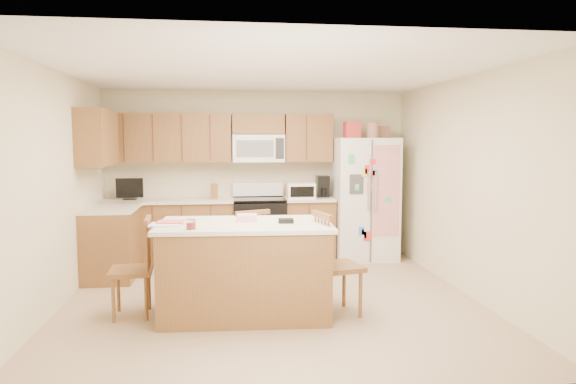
{
  "coord_description": "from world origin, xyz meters",
  "views": [
    {
      "loc": [
        -0.5,
        -5.55,
        1.77
      ],
      "look_at": [
        0.23,
        0.35,
        1.17
      ],
      "focal_mm": 32.0,
      "sensor_mm": 36.0,
      "label": 1
    }
  ],
  "objects": [
    {
      "name": "ground",
      "position": [
        0.0,
        0.0,
        0.0
      ],
      "size": [
        4.5,
        4.5,
        0.0
      ],
      "primitive_type": "plane",
      "color": "tan",
      "rests_on": "ground"
    },
    {
      "name": "room_shell",
      "position": [
        0.0,
        0.0,
        1.44
      ],
      "size": [
        4.6,
        4.6,
        2.52
      ],
      "color": "beige",
      "rests_on": "ground"
    },
    {
      "name": "cabinetry",
      "position": [
        -0.98,
        1.79,
        0.91
      ],
      "size": [
        3.36,
        1.56,
        2.15
      ],
      "color": "brown",
      "rests_on": "ground"
    },
    {
      "name": "stove",
      "position": [
        0.0,
        1.94,
        0.47
      ],
      "size": [
        0.76,
        0.65,
        1.13
      ],
      "color": "black",
      "rests_on": "ground"
    },
    {
      "name": "refrigerator",
      "position": [
        1.57,
        1.87,
        0.92
      ],
      "size": [
        0.9,
        0.79,
        2.04
      ],
      "color": "white",
      "rests_on": "ground"
    },
    {
      "name": "island",
      "position": [
        -0.3,
        -0.45,
        0.48
      ],
      "size": [
        1.82,
        1.1,
        1.03
      ],
      "color": "brown",
      "rests_on": "ground"
    },
    {
      "name": "windsor_chair_left",
      "position": [
        -1.41,
        -0.36,
        0.47
      ],
      "size": [
        0.44,
        0.46,
        1.0
      ],
      "color": "brown",
      "rests_on": "ground"
    },
    {
      "name": "windsor_chair_back",
      "position": [
        -0.25,
        0.19,
        0.47
      ],
      "size": [
        0.55,
        0.54,
        1.0
      ],
      "color": "brown",
      "rests_on": "ground"
    },
    {
      "name": "windsor_chair_right",
      "position": [
        0.61,
        -0.55,
        0.5
      ],
      "size": [
        0.52,
        0.54,
        1.05
      ],
      "color": "brown",
      "rests_on": "ground"
    }
  ]
}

